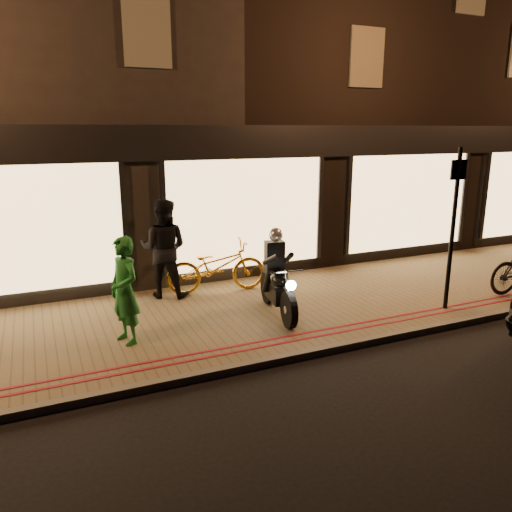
{
  "coord_description": "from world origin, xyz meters",
  "views": [
    {
      "loc": [
        -4.25,
        -6.07,
        3.42
      ],
      "look_at": [
        -0.53,
        2.23,
        1.1
      ],
      "focal_mm": 35.0,
      "sensor_mm": 36.0,
      "label": 1
    }
  ],
  "objects_px": {
    "motorcycle": "(277,281)",
    "bicycle_gold": "(216,267)",
    "person_green": "(125,290)",
    "sign_post": "(454,221)"
  },
  "relations": [
    {
      "from": "motorcycle",
      "to": "bicycle_gold",
      "type": "bearing_deg",
      "value": 118.63
    },
    {
      "from": "motorcycle",
      "to": "bicycle_gold",
      "type": "relative_size",
      "value": 0.94
    },
    {
      "from": "sign_post",
      "to": "person_green",
      "type": "height_order",
      "value": "sign_post"
    },
    {
      "from": "sign_post",
      "to": "person_green",
      "type": "distance_m",
      "value": 5.91
    },
    {
      "from": "bicycle_gold",
      "to": "person_green",
      "type": "height_order",
      "value": "person_green"
    },
    {
      "from": "bicycle_gold",
      "to": "person_green",
      "type": "bearing_deg",
      "value": 137.37
    },
    {
      "from": "motorcycle",
      "to": "sign_post",
      "type": "bearing_deg",
      "value": -9.69
    },
    {
      "from": "bicycle_gold",
      "to": "sign_post",
      "type": "bearing_deg",
      "value": -119.22
    },
    {
      "from": "sign_post",
      "to": "person_green",
      "type": "bearing_deg",
      "value": 171.17
    },
    {
      "from": "person_green",
      "to": "sign_post",
      "type": "bearing_deg",
      "value": 59.94
    }
  ]
}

